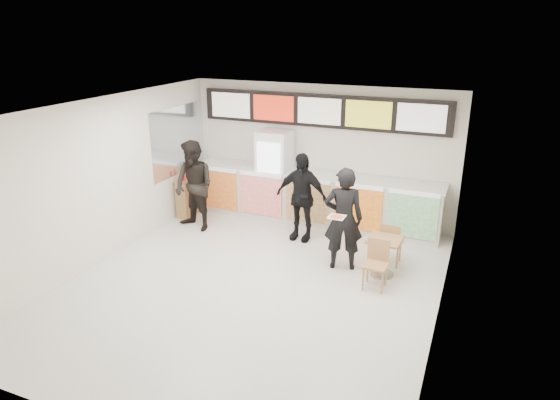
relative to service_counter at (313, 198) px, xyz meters
The scene contains 15 objects.
floor 3.15m from the service_counter, 90.00° to the right, with size 7.00×7.00×0.00m, color beige.
ceiling 3.93m from the service_counter, 90.00° to the right, with size 7.00×7.00×0.00m, color white.
wall_back 1.01m from the service_counter, 90.00° to the left, with size 6.00×6.00×0.00m, color silver.
wall_left 4.41m from the service_counter, 134.13° to the right, with size 7.00×7.00×0.00m, color silver.
wall_right 4.41m from the service_counter, 45.87° to the right, with size 7.00×7.00×0.00m, color silver.
service_counter is the anchor object (origin of this frame).
menu_board 1.90m from the service_counter, 90.00° to the left, with size 5.50×0.14×0.70m.
drinks_fridge 1.03m from the service_counter, behind, with size 0.70×0.67×2.00m.
mirror_panel 3.28m from the service_counter, 167.87° to the right, with size 0.01×2.00×1.50m, color #B2B7BF.
customer_main 2.25m from the service_counter, 57.17° to the right, with size 0.69×0.45×1.90m, color black.
customer_left 2.60m from the service_counter, 149.24° to the right, with size 0.94×0.73×1.94m, color black.
customer_mid 0.99m from the service_counter, 86.49° to the right, with size 1.07×0.44×1.82m, color black.
pizza_slice 2.67m from the service_counter, 62.54° to the right, with size 0.36×0.36×0.02m.
cafe_table 2.70m from the service_counter, 43.79° to the right, with size 0.59×1.44×0.83m.
condiment_ledge 2.89m from the service_counter, 167.95° to the right, with size 0.32×0.78×1.04m.
Camera 1 is at (3.32, -6.76, 4.21)m, focal length 32.00 mm.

